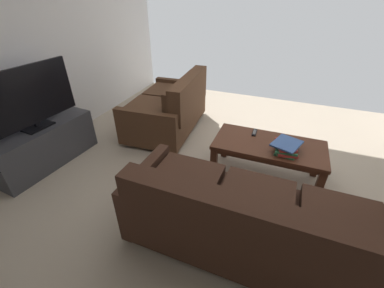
% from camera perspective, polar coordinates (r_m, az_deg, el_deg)
% --- Properties ---
extents(ground_plane, '(5.37, 5.26, 0.01)m').
position_cam_1_polar(ground_plane, '(3.07, 10.82, -7.00)').
color(ground_plane, tan).
extents(wall_right, '(0.12, 5.26, 2.87)m').
position_cam_1_polar(wall_right, '(3.87, -32.19, 20.71)').
color(wall_right, silver).
rests_on(wall_right, ground).
extents(sofa_main, '(2.05, 0.83, 0.81)m').
position_cam_1_polar(sofa_main, '(2.08, 13.23, -17.20)').
color(sofa_main, black).
rests_on(sofa_main, ground).
extents(loveseat_near, '(0.99, 1.48, 0.87)m').
position_cam_1_polar(loveseat_near, '(3.82, -5.04, 8.23)').
color(loveseat_near, black).
rests_on(loveseat_near, ground).
extents(coffee_table, '(1.19, 0.58, 0.46)m').
position_cam_1_polar(coffee_table, '(2.89, 17.09, -1.11)').
color(coffee_table, '#4C2819').
rests_on(coffee_table, ground).
extents(tv_stand, '(0.48, 1.26, 0.52)m').
position_cam_1_polar(tv_stand, '(3.56, -30.54, -0.35)').
color(tv_stand, '#38383D').
rests_on(tv_stand, ground).
extents(flat_tv, '(0.22, 1.11, 0.70)m').
position_cam_1_polar(flat_tv, '(3.31, -33.49, 8.79)').
color(flat_tv, black).
rests_on(flat_tv, tv_stand).
extents(book_stack, '(0.33, 0.36, 0.11)m').
position_cam_1_polar(book_stack, '(2.74, 20.75, -0.65)').
color(book_stack, '#337F51').
rests_on(book_stack, coffee_table).
extents(tv_remote, '(0.05, 0.16, 0.02)m').
position_cam_1_polar(tv_remote, '(3.01, 14.12, 2.58)').
color(tv_remote, black).
rests_on(tv_remote, coffee_table).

